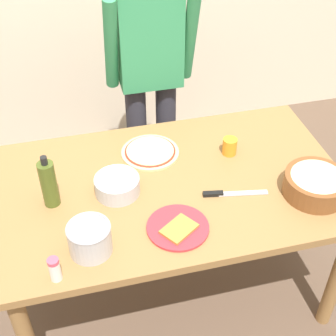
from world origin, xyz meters
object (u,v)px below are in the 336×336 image
person_cook (150,68)px  pizza_raw_on_board (150,152)px  mixing_bowl_steel (117,185)px  salt_shaker (55,269)px  dining_table (171,198)px  steel_pot (90,238)px  chef_knife (227,194)px  plate_with_slice (178,228)px  popcorn_bowl (316,183)px  olive_oil_bottle (49,184)px  cup_orange (230,146)px

person_cook → pizza_raw_on_board: bearing=-102.8°
mixing_bowl_steel → salt_shaker: salt_shaker is taller
dining_table → person_cook: 0.81m
steel_pot → salt_shaker: steel_pot is taller
pizza_raw_on_board → chef_knife: 0.46m
pizza_raw_on_board → plate_with_slice: bearing=-89.7°
plate_with_slice → popcorn_bowl: popcorn_bowl is taller
pizza_raw_on_board → chef_knife: bearing=-54.2°
pizza_raw_on_board → olive_oil_bottle: olive_oil_bottle is taller
chef_knife → popcorn_bowl: bearing=-12.6°
popcorn_bowl → salt_shaker: size_ratio=2.64×
steel_pot → cup_orange: (0.73, 0.45, -0.02)m
olive_oil_bottle → chef_knife: olive_oil_bottle is taller
steel_pot → cup_orange: steel_pot is taller
person_cook → cup_orange: size_ratio=19.06×
olive_oil_bottle → cup_orange: bearing=9.8°
popcorn_bowl → mixing_bowl_steel: 0.87m
dining_table → mixing_bowl_steel: mixing_bowl_steel is taller
dining_table → salt_shaker: 0.70m
cup_orange → salt_shaker: (-0.88, -0.56, 0.01)m
cup_orange → chef_knife: 0.30m
olive_oil_bottle → steel_pot: bearing=-66.6°
plate_with_slice → chef_knife: (0.27, 0.15, -0.00)m
steel_pot → cup_orange: 0.86m
person_cook → steel_pot: bearing=-114.1°
mixing_bowl_steel → pizza_raw_on_board: bearing=49.8°
steel_pot → cup_orange: size_ratio=2.04×
dining_table → pizza_raw_on_board: bearing=100.4°
olive_oil_bottle → chef_knife: size_ratio=0.88×
pizza_raw_on_board → steel_pot: (-0.36, -0.54, 0.06)m
mixing_bowl_steel → salt_shaker: bearing=-125.9°
dining_table → plate_with_slice: size_ratio=6.15×
mixing_bowl_steel → salt_shaker: 0.51m
pizza_raw_on_board → salt_shaker: size_ratio=2.67×
popcorn_bowl → steel_pot: 1.01m
popcorn_bowl → cup_orange: popcorn_bowl is taller
plate_with_slice → mixing_bowl_steel: (-0.20, 0.28, 0.03)m
plate_with_slice → popcorn_bowl: 0.65m
popcorn_bowl → steel_pot: (-1.00, -0.09, 0.00)m
dining_table → steel_pot: bearing=-142.6°
popcorn_bowl → salt_shaker: popcorn_bowl is taller
steel_pot → dining_table: bearing=37.4°
person_cook → cup_orange: person_cook is taller
dining_table → cup_orange: size_ratio=18.82×
person_cook → olive_oil_bottle: (-0.60, -0.76, -0.07)m
pizza_raw_on_board → plate_with_slice: size_ratio=1.09×
salt_shaker → mixing_bowl_steel: bearing=54.1°
pizza_raw_on_board → chef_knife: pizza_raw_on_board is taller
person_cook → mixing_bowl_steel: size_ratio=8.10×
olive_oil_bottle → steel_pot: 0.33m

